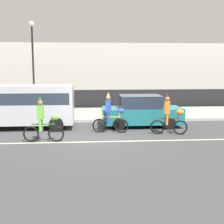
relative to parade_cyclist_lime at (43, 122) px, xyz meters
name	(u,v)px	position (x,y,z in m)	size (l,w,h in m)	color
ground_plane	(97,139)	(2.21, 0.33, -0.84)	(80.00, 80.00, 0.00)	#424244
road_centre_line	(97,142)	(2.21, -0.17, -0.84)	(36.00, 0.14, 0.01)	beige
sidewalk_curb	(94,114)	(2.21, 6.83, -0.77)	(60.00, 5.00, 0.15)	#ADAAA3
fence_line	(93,99)	(2.21, 9.73, -0.14)	(40.00, 0.08, 1.40)	black
building_backdrop	(88,72)	(1.94, 18.33, 1.70)	(28.00, 8.00, 5.08)	beige
parade_cyclist_lime	(43,122)	(0.00, 0.00, 0.00)	(1.72, 0.50, 1.92)	black
parade_cyclist_cobalt	(111,115)	(2.92, 1.60, 0.00)	(1.71, 0.51, 1.92)	black
parade_cyclist_orange	(169,116)	(5.59, 1.00, 0.00)	(1.71, 0.53, 1.92)	black
parked_van_silver	(25,103)	(-1.32, 3.03, 0.44)	(5.00, 2.22, 2.18)	silver
parked_car_teal	(141,112)	(4.62, 2.97, -0.06)	(4.10, 1.92, 1.64)	#1E727A
street_lamp_post	(33,53)	(-1.74, 8.26, 3.15)	(0.36, 0.36, 5.86)	black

